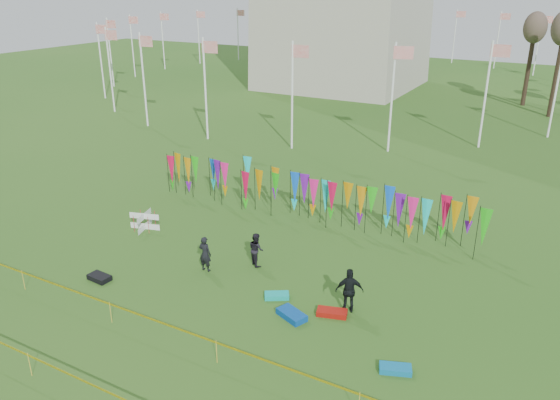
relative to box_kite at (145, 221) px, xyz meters
The scene contains 14 objects.
ground 7.74m from the box_kite, 32.66° to the right, with size 160.00×160.00×0.00m, color #295818.
flagpole_ring 44.61m from the box_kite, 99.71° to the left, with size 57.40×56.16×8.00m.
banner_row 8.66m from the box_kite, 37.81° to the left, with size 18.64×0.64×2.52m.
caution_tape_near 9.39m from the box_kite, 48.01° to the right, with size 26.00×0.02×0.90m.
caution_tape_far 12.19m from the box_kite, 58.98° to the right, with size 26.00×0.02×0.90m.
box_kite is the anchor object (origin of this frame).
person_left 5.69m from the box_kite, 20.51° to the right, with size 0.60×0.44×1.64m, color black.
person_mid 7.04m from the box_kite, ahead, with size 0.75×0.46×1.55m, color black.
person_right 12.28m from the box_kite, ahead, with size 1.08×0.61×1.84m, color black.
kite_bag_turquoise 9.52m from the box_kite, 14.91° to the right, with size 0.98×0.49×0.20m, color #0CB7A8.
kite_bag_blue 10.93m from the box_kite, 18.12° to the right, with size 1.19×0.62×0.25m, color #09469B.
kite_bag_red 11.93m from the box_kite, 12.09° to the right, with size 1.16×0.53×0.21m, color #AA140B.
kite_bag_black 5.23m from the box_kite, 69.77° to the right, with size 0.99×0.57×0.23m, color black.
kite_bag_teal 15.49m from the box_kite, 16.86° to the right, with size 1.05×0.50×0.20m, color #0C73AA.
Camera 1 is at (12.05, -14.93, 11.96)m, focal length 35.00 mm.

